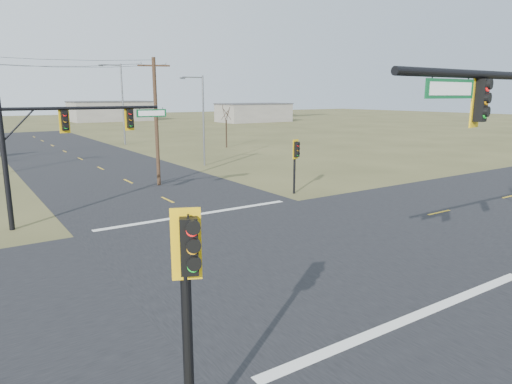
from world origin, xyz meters
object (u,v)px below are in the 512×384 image
pedestal_signal_ne (296,154)px  utility_pole_near (156,120)px  streetlight_b (121,100)px  pedestal_signal_sw (188,281)px  streetlight_a (202,116)px  mast_arm_far (67,132)px  bare_tree_c (226,113)px

pedestal_signal_ne → utility_pole_near: size_ratio=0.40×
pedestal_signal_ne → streetlight_b: 39.12m
pedestal_signal_sw → utility_pole_near: utility_pole_near is taller
pedestal_signal_sw → streetlight_a: size_ratio=0.56×
utility_pole_near → streetlight_a: bearing=43.8°
pedestal_signal_ne → mast_arm_far: bearing=163.2°
pedestal_signal_ne → utility_pole_near: utility_pole_near is taller
utility_pole_near → bare_tree_c: size_ratio=1.64×
mast_arm_far → bare_tree_c: size_ratio=1.52×
mast_arm_far → pedestal_signal_sw: mast_arm_far is taller
utility_pole_near → bare_tree_c: bearing=48.5°
streetlight_b → bare_tree_c: streetlight_b is taller
streetlight_a → streetlight_b: (-0.35, 23.54, 1.31)m
utility_pole_near → bare_tree_c: 26.27m
streetlight_a → streetlight_b: streetlight_b is taller
mast_arm_far → utility_pole_near: size_ratio=0.93×
utility_pole_near → streetlight_a: size_ratio=1.10×
pedestal_signal_ne → streetlight_a: bearing=75.7°
streetlight_a → bare_tree_c: 16.03m
mast_arm_far → streetlight_b: streetlight_b is taller
mast_arm_far → streetlight_a: bearing=36.4°
utility_pole_near → bare_tree_c: utility_pole_near is taller
pedestal_signal_sw → pedestal_signal_ne: bearing=71.0°
streetlight_a → streetlight_b: bearing=79.0°
pedestal_signal_ne → bare_tree_c: size_ratio=0.66×
streetlight_a → bare_tree_c: bearing=39.7°
pedestal_signal_ne → streetlight_b: bearing=77.7°
streetlight_b → bare_tree_c: size_ratio=1.89×
mast_arm_far → pedestal_signal_sw: (-1.84, -18.62, -1.39)m
mast_arm_far → utility_pole_near: 10.50m
pedestal_signal_ne → streetlight_a: 15.58m
utility_pole_near → streetlight_b: size_ratio=0.87×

